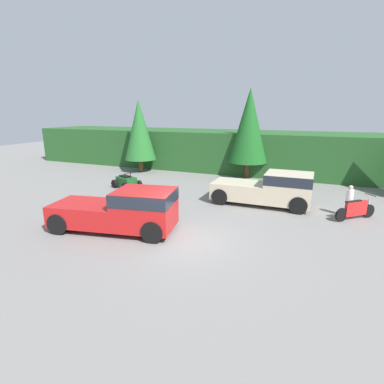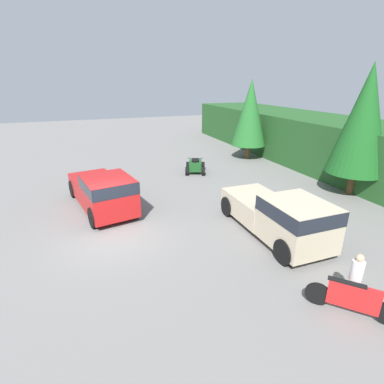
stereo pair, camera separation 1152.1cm
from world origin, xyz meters
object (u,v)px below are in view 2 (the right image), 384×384
(dirt_bike, at_px, (353,299))
(quad_atv, at_px, (195,166))
(pickup_truck_second, at_px, (281,215))
(rider_person, at_px, (356,278))
(pickup_truck_red, at_px, (103,191))

(dirt_bike, distance_m, quad_atv, 13.85)
(pickup_truck_second, xyz_separation_m, quad_atv, (-9.63, 0.17, -0.56))
(pickup_truck_second, distance_m, dirt_bike, 4.28)
(quad_atv, relative_size, rider_person, 1.39)
(dirt_bike, xyz_separation_m, quad_atv, (-13.82, 0.87, -0.05))
(quad_atv, bearing_deg, rider_person, 19.88)
(dirt_bike, height_order, quad_atv, dirt_bike)
(pickup_truck_second, bearing_deg, dirt_bike, -9.76)
(dirt_bike, bearing_deg, rider_person, 90.33)
(quad_atv, height_order, rider_person, rider_person)
(pickup_truck_second, bearing_deg, quad_atv, 178.70)
(pickup_truck_second, relative_size, dirt_bike, 2.94)
(pickup_truck_red, height_order, quad_atv, pickup_truck_red)
(pickup_truck_second, bearing_deg, pickup_truck_red, -130.53)
(dirt_bike, relative_size, quad_atv, 0.82)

